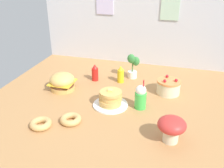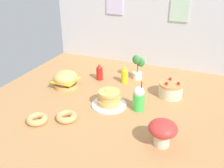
# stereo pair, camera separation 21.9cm
# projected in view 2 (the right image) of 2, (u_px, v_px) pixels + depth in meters

# --- Properties ---
(ground_plane) EXTENTS (2.13, 2.13, 0.02)m
(ground_plane) POSITION_uv_depth(u_px,v_px,m) (105.00, 106.00, 2.16)
(ground_plane) COLOR #B27F4C
(back_wall) EXTENTS (2.13, 0.04, 1.01)m
(back_wall) POSITION_uv_depth(u_px,v_px,m) (143.00, 20.00, 2.82)
(back_wall) COLOR silver
(back_wall) RESTS_ON ground_plane
(burger) EXTENTS (0.23, 0.23, 0.17)m
(burger) POSITION_uv_depth(u_px,v_px,m) (66.00, 80.00, 2.44)
(burger) COLOR #DBA859
(burger) RESTS_ON ground_plane
(pancake_stack) EXTENTS (0.30, 0.30, 0.15)m
(pancake_stack) POSITION_uv_depth(u_px,v_px,m) (109.00, 99.00, 2.13)
(pancake_stack) COLOR white
(pancake_stack) RESTS_ON ground_plane
(layer_cake) EXTENTS (0.22, 0.22, 0.16)m
(layer_cake) POSITION_uv_depth(u_px,v_px,m) (171.00, 90.00, 2.27)
(layer_cake) COLOR beige
(layer_cake) RESTS_ON ground_plane
(ketchup_bottle) EXTENTS (0.07, 0.07, 0.17)m
(ketchup_bottle) POSITION_uv_depth(u_px,v_px,m) (100.00, 72.00, 2.59)
(ketchup_bottle) COLOR red
(ketchup_bottle) RESTS_ON ground_plane
(mustard_bottle) EXTENTS (0.07, 0.07, 0.17)m
(mustard_bottle) POSITION_uv_depth(u_px,v_px,m) (125.00, 75.00, 2.52)
(mustard_bottle) COLOR yellow
(mustard_bottle) RESTS_ON ground_plane
(cream_soda_cup) EXTENTS (0.10, 0.10, 0.26)m
(cream_soda_cup) POSITION_uv_depth(u_px,v_px,m) (139.00, 98.00, 2.05)
(cream_soda_cup) COLOR green
(cream_soda_cup) RESTS_ON ground_plane
(donut_pink_glaze) EXTENTS (0.16, 0.16, 0.05)m
(donut_pink_glaze) POSITION_uv_depth(u_px,v_px,m) (37.00, 119.00, 1.92)
(donut_pink_glaze) COLOR tan
(donut_pink_glaze) RESTS_ON ground_plane
(donut_chocolate) EXTENTS (0.16, 0.16, 0.05)m
(donut_chocolate) POSITION_uv_depth(u_px,v_px,m) (67.00, 117.00, 1.95)
(donut_chocolate) COLOR tan
(donut_chocolate) RESTS_ON ground_plane
(potted_plant) EXTENTS (0.13, 0.10, 0.26)m
(potted_plant) POSITION_uv_depth(u_px,v_px,m) (138.00, 66.00, 2.58)
(potted_plant) COLOR white
(potted_plant) RESTS_ON ground_plane
(mushroom_stool) EXTENTS (0.19, 0.19, 0.18)m
(mushroom_stool) POSITION_uv_depth(u_px,v_px,m) (163.00, 131.00, 1.65)
(mushroom_stool) COLOR beige
(mushroom_stool) RESTS_ON ground_plane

